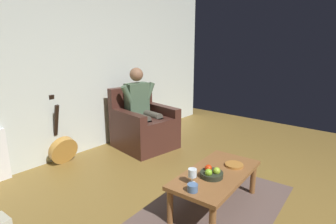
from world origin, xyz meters
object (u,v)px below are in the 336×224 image
object	(u,v)px
armchair	(143,127)
decorative_dish	(234,165)
person_seated	(142,105)
candle_jar	(193,188)
wine_glass_near	(192,174)
fruit_bowl	(211,173)
coffee_table	(216,177)
guitar	(63,148)

from	to	relation	value
armchair	decorative_dish	world-z (taller)	armchair
person_seated	candle_jar	bearing A→B (deg)	64.80
armchair	candle_jar	bearing A→B (deg)	64.43
wine_glass_near	candle_jar	distance (m)	0.15
wine_glass_near	fruit_bowl	xyz separation A→B (m)	(-0.22, 0.07, -0.06)
armchair	wine_glass_near	distance (m)	2.02
coffee_table	candle_jar	xyz separation A→B (m)	(0.45, 0.02, 0.09)
person_seated	guitar	size ratio (longest dim) A/B	1.32
decorative_dish	fruit_bowl	bearing A→B (deg)	-8.88
person_seated	wine_glass_near	distance (m)	2.06
person_seated	guitar	bearing A→B (deg)	-9.30
guitar	candle_jar	bearing A→B (deg)	89.78
guitar	wine_glass_near	xyz separation A→B (m)	(-0.10, 2.11, 0.25)
coffee_table	armchair	bearing A→B (deg)	-112.77
coffee_table	wine_glass_near	size ratio (longest dim) A/B	7.73
fruit_bowl	guitar	bearing A→B (deg)	-81.55
armchair	wine_glass_near	bearing A→B (deg)	65.79
coffee_table	decorative_dish	bearing A→B (deg)	164.75
decorative_dish	person_seated	bearing A→B (deg)	-104.88
armchair	candle_jar	size ratio (longest dim) A/B	10.12
person_seated	coffee_table	world-z (taller)	person_seated
wine_glass_near	fruit_bowl	bearing A→B (deg)	162.12
fruit_bowl	candle_jar	distance (m)	0.33
armchair	guitar	world-z (taller)	guitar
guitar	candle_jar	world-z (taller)	guitar
fruit_bowl	wine_glass_near	bearing A→B (deg)	-17.88
person_seated	candle_jar	xyz separation A→B (m)	(1.19, 1.82, -0.27)
coffee_table	wine_glass_near	distance (m)	0.37
decorative_dish	candle_jar	xyz separation A→B (m)	(0.69, -0.05, 0.02)
coffee_table	candle_jar	size ratio (longest dim) A/B	11.75
person_seated	fruit_bowl	size ratio (longest dim) A/B	5.73
person_seated	wine_glass_near	bearing A→B (deg)	66.17
decorative_dish	wine_glass_near	bearing A→B (deg)	-12.35
wine_glass_near	candle_jar	xyz separation A→B (m)	(0.11, 0.08, -0.06)
guitar	wine_glass_near	size ratio (longest dim) A/B	6.74
guitar	decorative_dish	bearing A→B (deg)	107.08
fruit_bowl	candle_jar	world-z (taller)	fruit_bowl
wine_glass_near	candle_jar	world-z (taller)	wine_glass_near
coffee_table	guitar	size ratio (longest dim) A/B	1.15
decorative_dish	coffee_table	bearing A→B (deg)	-15.25
candle_jar	coffee_table	bearing A→B (deg)	-177.08
armchair	fruit_bowl	xyz separation A→B (m)	(0.85, 1.78, 0.09)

